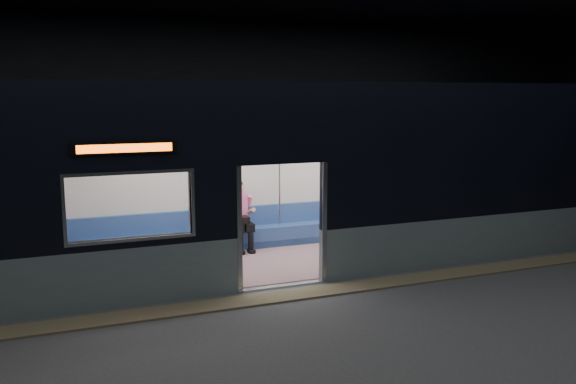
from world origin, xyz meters
TOP-DOWN VIEW (x-y plane):
  - station_floor at (0.00, 0.00)m, footprint 24.00×14.00m
  - station_envelope at (0.00, 0.00)m, footprint 24.00×14.00m
  - tactile_strip at (0.00, 0.55)m, footprint 22.80×0.50m
  - metro_car at (-0.00, 2.54)m, footprint 18.00×3.04m
  - passenger at (0.05, 3.55)m, footprint 0.46×0.73m
  - handbag at (0.03, 3.31)m, footprint 0.32×0.28m
  - transit_map at (5.00, 3.85)m, footprint 0.97×0.03m

SIDE VIEW (x-z plane):
  - station_floor at x=0.00m, z-range -0.01..0.00m
  - tactile_strip at x=0.00m, z-range 0.00..0.03m
  - handbag at x=0.03m, z-range 0.61..0.75m
  - passenger at x=0.05m, z-range 0.11..1.51m
  - transit_map at x=5.00m, z-range 1.15..1.78m
  - metro_car at x=0.00m, z-range 0.17..3.52m
  - station_envelope at x=0.00m, z-range 1.16..6.16m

